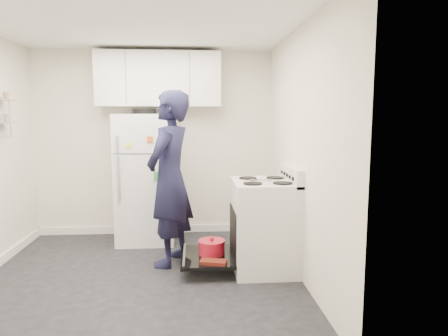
{
  "coord_description": "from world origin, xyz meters",
  "views": [
    {
      "loc": [
        0.53,
        -3.92,
        1.62
      ],
      "look_at": [
        0.88,
        0.47,
        1.05
      ],
      "focal_mm": 32.0,
      "sensor_mm": 36.0,
      "label": 1
    }
  ],
  "objects": [
    {
      "name": "room",
      "position": [
        -0.03,
        0.03,
        1.21
      ],
      "size": [
        3.21,
        3.21,
        2.51
      ],
      "color": "black",
      "rests_on": "ground"
    },
    {
      "name": "electric_range",
      "position": [
        1.26,
        0.15,
        0.47
      ],
      "size": [
        0.66,
        0.76,
        1.1
      ],
      "color": "silver",
      "rests_on": "ground"
    },
    {
      "name": "open_oven_door",
      "position": [
        0.7,
        0.17,
        0.19
      ],
      "size": [
        0.55,
        0.7,
        0.22
      ],
      "color": "black",
      "rests_on": "ground"
    },
    {
      "name": "refrigerator",
      "position": [
        -0.08,
        1.25,
        0.83
      ],
      "size": [
        0.72,
        0.74,
        1.72
      ],
      "color": "white",
      "rests_on": "ground"
    },
    {
      "name": "upper_cabinets",
      "position": [
        0.1,
        1.43,
        2.1
      ],
      "size": [
        1.6,
        0.33,
        0.7
      ],
      "primitive_type": "cube",
      "color": "silver",
      "rests_on": "room"
    },
    {
      "name": "person",
      "position": [
        0.28,
        0.39,
        0.95
      ],
      "size": [
        0.68,
        0.81,
        1.9
      ],
      "primitive_type": "imported",
      "rotation": [
        0.0,
        0.0,
        -1.95
      ],
      "color": "black",
      "rests_on": "ground"
    }
  ]
}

